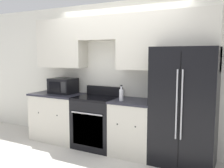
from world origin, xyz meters
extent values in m
plane|color=beige|center=(0.00, 0.00, 0.00)|extent=(12.00, 12.00, 0.00)
cube|color=silver|center=(0.00, 0.66, 1.30)|extent=(8.00, 0.06, 2.60)
cube|color=beige|center=(-1.19, 0.46, 1.87)|extent=(1.00, 0.33, 0.92)
cube|color=beige|center=(-0.31, 0.46, 2.13)|extent=(0.76, 0.33, 0.41)
cube|color=beige|center=(0.88, 0.46, 1.87)|extent=(1.61, 0.33, 0.92)
cube|color=beige|center=(-1.19, 0.31, 0.44)|extent=(1.00, 0.62, 0.88)
cube|color=#23232D|center=(-1.19, 0.31, 0.90)|extent=(1.02, 0.64, 0.03)
sphere|color=black|center=(-1.41, 0.00, 0.57)|extent=(0.03, 0.03, 0.03)
sphere|color=black|center=(-0.96, 0.00, 0.57)|extent=(0.03, 0.03, 0.03)
cube|color=beige|center=(0.41, 0.31, 0.44)|extent=(0.68, 0.62, 0.88)
cube|color=#23232D|center=(0.41, 0.31, 0.90)|extent=(0.71, 0.64, 0.03)
sphere|color=black|center=(0.26, 0.00, 0.57)|extent=(0.03, 0.03, 0.03)
sphere|color=black|center=(0.56, 0.00, 0.57)|extent=(0.03, 0.03, 0.03)
cube|color=black|center=(-0.31, 0.31, 0.44)|extent=(0.76, 0.62, 0.87)
cube|color=black|center=(-0.31, 0.01, 0.39)|extent=(0.61, 0.01, 0.56)
cube|color=black|center=(-0.31, 0.31, 0.89)|extent=(0.76, 0.62, 0.04)
cube|color=black|center=(-0.31, 0.59, 0.99)|extent=(0.76, 0.04, 0.16)
cylinder|color=silver|center=(-0.31, -0.02, 0.68)|extent=(0.61, 0.02, 0.02)
cube|color=black|center=(1.22, 0.36, 0.89)|extent=(0.93, 0.72, 1.78)
cube|color=black|center=(1.22, 0.00, 0.89)|extent=(0.01, 0.01, 1.64)
cylinder|color=#B7B7BC|center=(1.18, -0.02, 0.98)|extent=(0.02, 0.02, 0.98)
cylinder|color=#B7B7BC|center=(1.25, -0.02, 0.98)|extent=(0.02, 0.02, 0.98)
cube|color=black|center=(-1.12, 0.39, 1.06)|extent=(0.48, 0.39, 0.29)
cube|color=black|center=(-1.16, 0.19, 1.06)|extent=(0.26, 0.01, 0.19)
cube|color=#262628|center=(-0.95, 0.19, 1.06)|extent=(0.10, 0.01, 0.20)
cylinder|color=silver|center=(0.23, 0.19, 1.01)|extent=(0.07, 0.07, 0.19)
cylinder|color=silver|center=(0.23, 0.19, 1.13)|extent=(0.03, 0.03, 0.05)
cylinder|color=black|center=(0.23, 0.19, 1.16)|extent=(0.03, 0.03, 0.02)
camera|label=1|loc=(1.97, -3.43, 1.67)|focal=40.00mm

